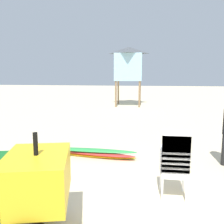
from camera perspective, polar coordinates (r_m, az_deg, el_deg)
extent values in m
cube|color=gold|center=(3.48, -16.97, -14.22)|extent=(1.04, 1.26, 0.60)
cylinder|color=black|center=(3.33, -17.33, -7.07)|extent=(0.07, 0.07, 0.30)
cylinder|color=black|center=(4.23, -15.83, -18.77)|extent=(0.63, 0.32, 0.60)
cube|color=white|center=(4.75, 14.09, -13.62)|extent=(0.48, 0.48, 0.04)
cube|color=white|center=(4.47, 14.52, -12.33)|extent=(0.48, 0.04, 0.40)
cube|color=white|center=(4.72, 14.14, -12.61)|extent=(0.48, 0.48, 0.04)
cube|color=white|center=(4.44, 14.57, -11.25)|extent=(0.48, 0.04, 0.40)
cube|color=white|center=(4.69, 14.18, -11.58)|extent=(0.48, 0.48, 0.04)
cube|color=white|center=(4.41, 14.61, -10.15)|extent=(0.48, 0.04, 0.40)
cube|color=white|center=(4.65, 14.22, -10.55)|extent=(0.48, 0.48, 0.04)
cube|color=white|center=(4.38, 14.66, -9.04)|extent=(0.48, 0.04, 0.40)
cube|color=white|center=(4.63, 14.27, -9.50)|extent=(0.48, 0.48, 0.04)
cube|color=white|center=(4.36, 14.71, -7.92)|extent=(0.48, 0.04, 0.40)
cube|color=white|center=(4.60, 14.31, -8.43)|extent=(0.48, 0.48, 0.04)
cube|color=white|center=(4.33, 14.76, -6.78)|extent=(0.48, 0.04, 0.40)
cylinder|color=white|center=(5.06, 16.16, -15.09)|extent=(0.04, 0.04, 0.42)
cylinder|color=white|center=(5.01, 11.24, -15.13)|extent=(0.04, 0.04, 0.42)
cylinder|color=white|center=(4.69, 16.95, -17.17)|extent=(0.04, 0.04, 0.42)
cylinder|color=white|center=(4.63, 11.58, -17.25)|extent=(0.04, 0.04, 0.42)
ellipsoid|color=yellow|center=(6.74, -3.12, -10.09)|extent=(2.01, 0.38, 0.08)
ellipsoid|color=red|center=(6.67, -3.85, -9.57)|extent=(2.19, 0.55, 0.08)
ellipsoid|color=green|center=(6.67, -4.33, -8.85)|extent=(2.34, 0.36, 0.08)
cylinder|color=olive|center=(16.34, 0.90, 4.21)|extent=(0.12, 0.12, 1.73)
cylinder|color=olive|center=(16.24, 6.39, 4.12)|extent=(0.12, 0.12, 1.73)
cylinder|color=olive|center=(17.89, 1.47, 4.63)|extent=(0.12, 0.12, 1.73)
cylinder|color=olive|center=(17.79, 6.49, 4.55)|extent=(0.12, 0.12, 1.73)
cube|color=#9FD1E7|center=(17.00, 3.87, 10.33)|extent=(1.80, 1.80, 1.80)
pyramid|color=#4C5156|center=(17.06, 3.92, 14.11)|extent=(1.98, 1.98, 0.45)
cube|color=white|center=(5.91, 14.68, -11.43)|extent=(0.51, 0.33, 0.42)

